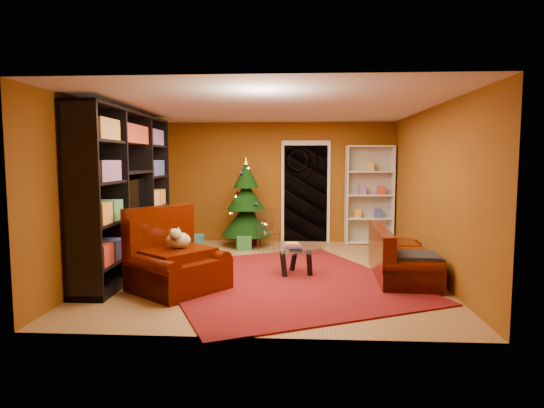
# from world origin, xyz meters

# --- Properties ---
(floor) EXTENTS (5.00, 5.50, 0.05)m
(floor) POSITION_xyz_m (0.00, 0.00, -0.03)
(floor) COLOR olive
(floor) RESTS_ON ground
(ceiling) EXTENTS (5.00, 5.50, 0.05)m
(ceiling) POSITION_xyz_m (0.00, 0.00, 2.62)
(ceiling) COLOR silver
(ceiling) RESTS_ON wall_back
(wall_back) EXTENTS (5.00, 0.05, 2.60)m
(wall_back) POSITION_xyz_m (0.00, 2.77, 1.30)
(wall_back) COLOR brown
(wall_back) RESTS_ON ground
(wall_left) EXTENTS (0.05, 5.50, 2.60)m
(wall_left) POSITION_xyz_m (-2.52, 0.00, 1.30)
(wall_left) COLOR brown
(wall_left) RESTS_ON ground
(wall_right) EXTENTS (0.05, 5.50, 2.60)m
(wall_right) POSITION_xyz_m (2.52, 0.00, 1.30)
(wall_right) COLOR brown
(wall_right) RESTS_ON ground
(doorway) EXTENTS (1.06, 0.60, 2.16)m
(doorway) POSITION_xyz_m (0.60, 2.73, 1.05)
(doorway) COLOR black
(doorway) RESTS_ON floor
(rug) EXTENTS (4.50, 4.77, 0.02)m
(rug) POSITION_xyz_m (0.21, -0.58, 0.01)
(rug) COLOR maroon
(rug) RESTS_ON floor
(media_unit) EXTENTS (0.58, 3.31, 2.53)m
(media_unit) POSITION_xyz_m (-2.27, -0.12, 1.26)
(media_unit) COLOR black
(media_unit) RESTS_ON floor
(christmas_tree) EXTENTS (1.17, 1.17, 1.87)m
(christmas_tree) POSITION_xyz_m (-0.63, 2.15, 0.90)
(christmas_tree) COLOR black
(christmas_tree) RESTS_ON floor
(gift_box_teal) EXTENTS (0.31, 0.31, 0.27)m
(gift_box_teal) POSITION_xyz_m (-1.64, 1.84, 0.14)
(gift_box_teal) COLOR teal
(gift_box_teal) RESTS_ON floor
(gift_box_green) EXTENTS (0.34, 0.34, 0.28)m
(gift_box_green) POSITION_xyz_m (-0.64, 1.73, 0.14)
(gift_box_green) COLOR #26742F
(gift_box_green) RESTS_ON floor
(gift_box_red) EXTENTS (0.25, 0.25, 0.21)m
(gift_box_red) POSITION_xyz_m (-0.51, 2.39, 0.11)
(gift_box_red) COLOR maroon
(gift_box_red) RESTS_ON floor
(white_bookshelf) EXTENTS (1.01, 0.40, 2.14)m
(white_bookshelf) POSITION_xyz_m (1.95, 2.57, 1.04)
(white_bookshelf) COLOR white
(white_bookshelf) RESTS_ON floor
(armchair) EXTENTS (1.65, 1.65, 0.92)m
(armchair) POSITION_xyz_m (-1.20, -1.13, 0.46)
(armchair) COLOR #380C01
(armchair) RESTS_ON rug
(dog) EXTENTS (0.48, 0.50, 0.30)m
(dog) POSITION_xyz_m (-1.21, -1.06, 0.68)
(dog) COLOR beige
(dog) RESTS_ON armchair
(sofa) EXTENTS (0.91, 1.85, 0.78)m
(sofa) POSITION_xyz_m (2.02, -0.29, 0.39)
(sofa) COLOR #380C01
(sofa) RESTS_ON rug
(coffee_table) EXTENTS (0.93, 0.93, 0.52)m
(coffee_table) POSITION_xyz_m (0.40, -0.23, 0.22)
(coffee_table) COLOR gray
(coffee_table) RESTS_ON rug
(acrylic_chair) EXTENTS (0.52, 0.54, 0.76)m
(acrylic_chair) POSITION_xyz_m (-0.13, 1.53, 0.38)
(acrylic_chair) COLOR #66605B
(acrylic_chair) RESTS_ON rug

